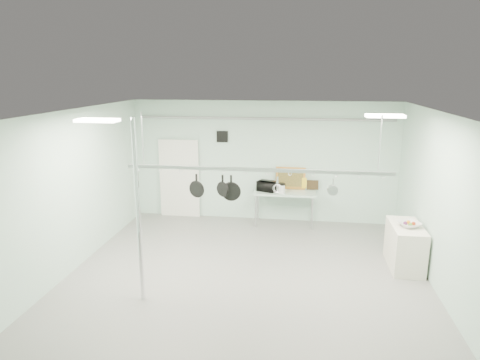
% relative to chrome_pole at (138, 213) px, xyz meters
% --- Properties ---
extents(floor, '(8.00, 8.00, 0.00)m').
position_rel_chrome_pole_xyz_m(floor, '(1.70, 0.60, -1.60)').
color(floor, gray).
rests_on(floor, ground).
extents(ceiling, '(7.00, 8.00, 0.02)m').
position_rel_chrome_pole_xyz_m(ceiling, '(1.70, 0.60, 1.59)').
color(ceiling, silver).
rests_on(ceiling, back_wall).
extents(back_wall, '(7.00, 0.02, 3.20)m').
position_rel_chrome_pole_xyz_m(back_wall, '(1.70, 4.59, 0.00)').
color(back_wall, '#AED0BE').
rests_on(back_wall, floor).
extents(right_wall, '(0.02, 8.00, 3.20)m').
position_rel_chrome_pole_xyz_m(right_wall, '(5.19, 0.60, 0.00)').
color(right_wall, '#AED0BE').
rests_on(right_wall, floor).
extents(door, '(1.10, 0.10, 2.20)m').
position_rel_chrome_pole_xyz_m(door, '(-0.60, 4.54, -0.55)').
color(door, silver).
rests_on(door, floor).
extents(wall_vent, '(0.30, 0.04, 0.30)m').
position_rel_chrome_pole_xyz_m(wall_vent, '(0.60, 4.57, 0.65)').
color(wall_vent, black).
rests_on(wall_vent, back_wall).
extents(conduit_pipe, '(6.60, 0.07, 0.07)m').
position_rel_chrome_pole_xyz_m(conduit_pipe, '(1.70, 4.50, 1.15)').
color(conduit_pipe, gray).
rests_on(conduit_pipe, back_wall).
extents(chrome_pole, '(0.08, 0.08, 3.20)m').
position_rel_chrome_pole_xyz_m(chrome_pole, '(0.00, 0.00, 0.00)').
color(chrome_pole, silver).
rests_on(chrome_pole, floor).
extents(prep_table, '(1.60, 0.70, 0.91)m').
position_rel_chrome_pole_xyz_m(prep_table, '(2.30, 4.20, -0.77)').
color(prep_table, '#B2D2C1').
rests_on(prep_table, floor).
extents(side_cabinet, '(0.60, 1.20, 0.90)m').
position_rel_chrome_pole_xyz_m(side_cabinet, '(4.85, 2.00, -1.15)').
color(side_cabinet, beige).
rests_on(side_cabinet, floor).
extents(pot_rack, '(4.80, 0.06, 1.00)m').
position_rel_chrome_pole_xyz_m(pot_rack, '(1.90, 0.90, 0.63)').
color(pot_rack, '#B7B7BC').
rests_on(pot_rack, ceiling).
extents(light_panel_left, '(0.65, 0.30, 0.05)m').
position_rel_chrome_pole_xyz_m(light_panel_left, '(-0.50, -0.20, 1.56)').
color(light_panel_left, white).
rests_on(light_panel_left, ceiling).
extents(light_panel_right, '(0.65, 0.30, 0.05)m').
position_rel_chrome_pole_xyz_m(light_panel_right, '(4.10, 1.20, 1.56)').
color(light_panel_right, white).
rests_on(light_panel_right, ceiling).
extents(microwave, '(0.56, 0.48, 0.26)m').
position_rel_chrome_pole_xyz_m(microwave, '(1.85, 4.19, -0.56)').
color(microwave, black).
rests_on(microwave, prep_table).
extents(coffee_canister, '(0.23, 0.23, 0.22)m').
position_rel_chrome_pole_xyz_m(coffee_canister, '(2.23, 4.04, -0.59)').
color(coffee_canister, silver).
rests_on(coffee_canister, prep_table).
extents(painting_large, '(0.79, 0.17, 0.58)m').
position_rel_chrome_pole_xyz_m(painting_large, '(2.43, 4.50, -0.41)').
color(painting_large, orange).
rests_on(painting_large, prep_table).
extents(painting_small, '(0.30, 0.10, 0.25)m').
position_rel_chrome_pole_xyz_m(painting_small, '(3.02, 4.50, -0.57)').
color(painting_small, '#2E2110').
rests_on(painting_small, prep_table).
extents(fruit_bowl, '(0.55, 0.55, 0.10)m').
position_rel_chrome_pole_xyz_m(fruit_bowl, '(4.87, 1.92, -0.65)').
color(fruit_bowl, silver).
rests_on(fruit_bowl, side_cabinet).
extents(skillet_left, '(0.32, 0.16, 0.44)m').
position_rel_chrome_pole_xyz_m(skillet_left, '(0.79, 0.90, 0.26)').
color(skillet_left, black).
rests_on(skillet_left, pot_rack).
extents(skillet_mid, '(0.27, 0.20, 0.40)m').
position_rel_chrome_pole_xyz_m(skillet_mid, '(1.28, 0.90, 0.29)').
color(skillet_mid, black).
rests_on(skillet_mid, pot_rack).
extents(skillet_right, '(0.36, 0.07, 0.47)m').
position_rel_chrome_pole_xyz_m(skillet_right, '(1.44, 0.90, 0.25)').
color(skillet_right, black).
rests_on(skillet_right, pot_rack).
extents(whisk, '(0.17, 0.17, 0.31)m').
position_rel_chrome_pole_xyz_m(whisk, '(2.28, 0.90, 0.33)').
color(whisk, '#ABABB0').
rests_on(whisk, pot_rack).
extents(grater, '(0.08, 0.04, 0.20)m').
position_rel_chrome_pole_xyz_m(grater, '(2.76, 0.90, 0.38)').
color(grater, gold).
rests_on(grater, pot_rack).
extents(saucepan, '(0.20, 0.15, 0.32)m').
position_rel_chrome_pole_xyz_m(saucepan, '(3.26, 0.90, 0.32)').
color(saucepan, '#B3B2B7').
rests_on(saucepan, pot_rack).
extents(fruit_cluster, '(0.24, 0.24, 0.09)m').
position_rel_chrome_pole_xyz_m(fruit_cluster, '(4.87, 1.92, -0.61)').
color(fruit_cluster, '#A02C0E').
rests_on(fruit_cluster, fruit_bowl).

